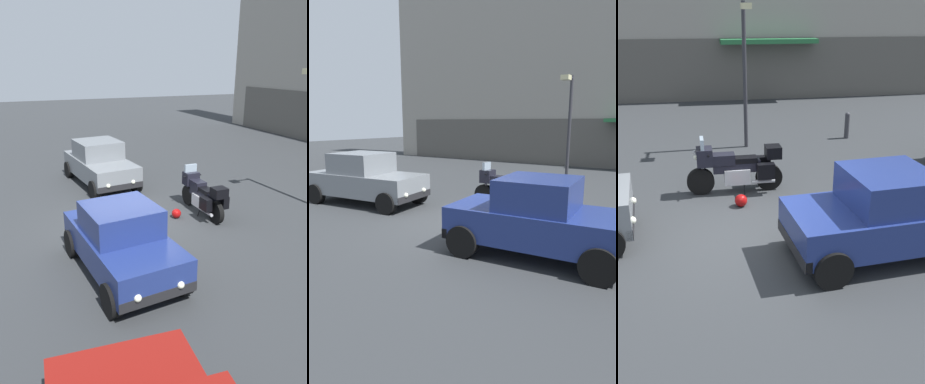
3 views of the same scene
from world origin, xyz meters
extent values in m
plane|color=#2D3033|center=(0.00, 0.00, 0.00)|extent=(80.00, 80.00, 0.00)
cylinder|color=black|center=(-0.85, 2.33, 0.32)|extent=(0.64, 0.15, 0.64)
cylinder|color=black|center=(0.77, 2.35, 0.32)|extent=(0.64, 0.15, 0.64)
cylinder|color=#B7B7BC|center=(-0.83, 2.33, 0.75)|extent=(0.33, 0.07, 0.68)
cube|color=#B7B7BC|center=(0.00, 2.34, 0.42)|extent=(0.61, 0.41, 0.36)
cube|color=black|center=(0.00, 2.34, 0.66)|extent=(1.10, 0.29, 0.28)
cube|color=black|center=(-0.30, 2.33, 0.84)|extent=(0.52, 0.35, 0.24)
cube|color=black|center=(0.20, 2.34, 0.80)|extent=(0.56, 0.31, 0.12)
cube|color=black|center=(-0.73, 2.33, 0.92)|extent=(0.37, 0.44, 0.40)
cube|color=#8C9EAD|center=(-0.77, 2.33, 1.22)|extent=(0.09, 0.40, 0.28)
sphere|color=#EAEACC|center=(-0.91, 2.33, 0.92)|extent=(0.14, 0.14, 0.14)
cylinder|color=black|center=(-0.65, 2.33, 1.02)|extent=(0.05, 0.62, 0.04)
cylinder|color=#B7B7BC|center=(0.60, 2.15, 0.30)|extent=(0.55, 0.10, 0.09)
cube|color=black|center=(0.65, 2.07, 0.58)|extent=(0.40, 0.21, 0.36)
cube|color=black|center=(0.65, 2.63, 0.58)|extent=(0.40, 0.21, 0.36)
cube|color=black|center=(0.87, 2.35, 0.95)|extent=(0.37, 0.40, 0.28)
cylinder|color=black|center=(0.15, 2.16, 0.15)|extent=(0.03, 0.13, 0.29)
sphere|color=#990C0C|center=(0.00, 1.48, 0.14)|extent=(0.28, 0.28, 0.28)
cube|color=slate|center=(-4.04, 0.28, 0.66)|extent=(3.95, 2.03, 0.68)
cube|color=slate|center=(-4.19, 0.26, 1.32)|extent=(1.75, 1.67, 0.64)
cube|color=#8C9EAD|center=(-3.44, 0.34, 1.32)|extent=(0.21, 1.39, 0.54)
cube|color=#8C9EAD|center=(-4.93, 0.18, 1.32)|extent=(0.21, 1.39, 0.51)
cube|color=black|center=(-2.20, 0.47, 0.42)|extent=(0.29, 1.64, 0.20)
cube|color=black|center=(-5.88, 0.09, 0.42)|extent=(0.29, 1.64, 0.20)
cylinder|color=black|center=(-2.68, 1.21, 0.32)|extent=(0.66, 0.29, 0.64)
cylinder|color=black|center=(-2.52, -0.35, 0.32)|extent=(0.66, 0.29, 0.64)
cylinder|color=black|center=(-5.56, 0.90, 0.32)|extent=(0.66, 0.29, 0.64)
cylinder|color=black|center=(-5.40, -0.65, 0.32)|extent=(0.66, 0.29, 0.64)
sphere|color=silver|center=(-2.20, 0.93, 0.54)|extent=(0.14, 0.14, 0.14)
sphere|color=silver|center=(-2.10, 0.03, 0.54)|extent=(0.14, 0.14, 0.14)
cube|color=black|center=(5.39, -2.03, 0.42)|extent=(0.28, 1.76, 0.20)
cube|color=navy|center=(2.26, -0.95, 0.64)|extent=(3.52, 1.84, 0.64)
cube|color=navy|center=(2.26, -0.95, 1.26)|extent=(1.52, 1.55, 0.60)
cube|color=#8C9EAD|center=(2.91, -0.89, 1.26)|extent=(0.17, 1.33, 0.51)
cube|color=#8C9EAD|center=(1.62, -1.00, 1.26)|extent=(0.17, 1.33, 0.48)
cube|color=black|center=(3.91, -0.80, 0.42)|extent=(0.25, 1.56, 0.20)
cube|color=black|center=(0.62, -1.09, 0.42)|extent=(0.25, 1.56, 0.20)
cylinder|color=black|center=(3.45, -0.10, 0.32)|extent=(0.66, 0.27, 0.64)
cylinder|color=black|center=(3.57, -1.58, 0.32)|extent=(0.66, 0.27, 0.64)
cylinder|color=black|center=(0.96, -0.32, 0.32)|extent=(0.66, 0.27, 0.64)
cylinder|color=black|center=(1.08, -1.79, 0.32)|extent=(0.66, 0.27, 0.64)
sphere|color=silver|center=(3.92, -0.37, 0.54)|extent=(0.14, 0.14, 0.14)
sphere|color=silver|center=(4.00, -1.23, 0.54)|extent=(0.14, 0.14, 0.14)
camera|label=1|loc=(9.01, -3.05, 4.30)|focal=34.49mm
camera|label=2|loc=(4.67, -7.13, 2.59)|focal=32.50mm
camera|label=3|loc=(-0.82, -7.31, 4.04)|focal=40.88mm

